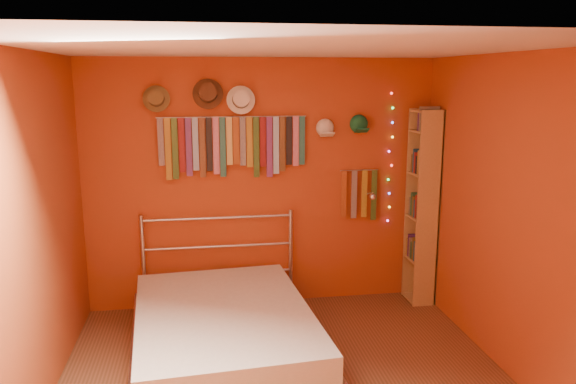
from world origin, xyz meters
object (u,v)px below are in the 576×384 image
bookshelf (426,206)px  reading_lamp (372,196)px  bed (224,331)px  tie_rack (232,143)px

bookshelf → reading_lamp: bearing=179.5°
reading_lamp → bookshelf: size_ratio=0.14×
bookshelf → bed: size_ratio=0.95×
bed → reading_lamp: bearing=26.5°
tie_rack → bookshelf: (1.96, -0.15, -0.66)m
reading_lamp → bed: size_ratio=0.13×
tie_rack → reading_lamp: tie_rack is taller
tie_rack → bookshelf: size_ratio=0.72×
reading_lamp → bed: reading_lamp is taller
bed → bookshelf: bearing=19.0°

